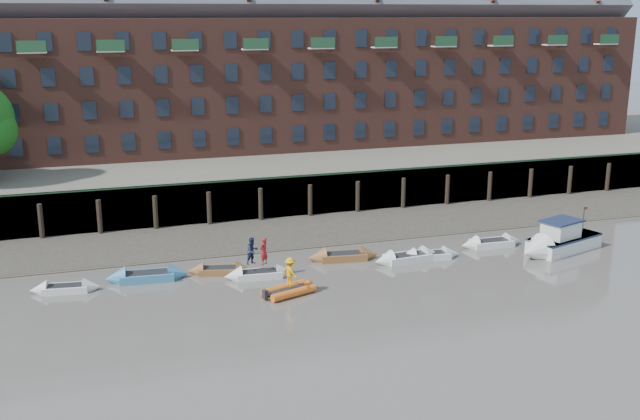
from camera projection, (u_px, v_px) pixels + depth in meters
name	position (u px, v px, depth m)	size (l,w,h in m)	color
ground	(396.00, 326.00, 38.67)	(220.00, 220.00, 0.00)	#5D5751
foreshore	(299.00, 232.00, 55.25)	(110.00, 8.00, 0.50)	#3D382F
mud_band	(313.00, 245.00, 52.11)	(110.00, 1.60, 0.10)	#4C4336
river_wall	(284.00, 197.00, 58.87)	(110.00, 1.23, 3.30)	#2D2A26
bank_terrace	(247.00, 165.00, 71.41)	(110.00, 28.00, 3.20)	#5E594D
apartment_terrace	(241.00, 44.00, 69.44)	(80.60, 15.56, 20.98)	brown
rowboat_0	(66.00, 288.00, 43.34)	(4.09, 1.66, 1.15)	silver
rowboat_1	(147.00, 276.00, 45.20)	(5.06, 1.83, 1.44)	teal
rowboat_2	(220.00, 270.00, 46.38)	(4.14, 1.96, 1.16)	brown
rowboat_3	(259.00, 274.00, 45.63)	(4.36, 1.57, 1.24)	silver
rowboat_4	(343.00, 256.00, 48.92)	(4.80, 1.92, 1.36)	brown
rowboat_5	(408.00, 258.00, 48.64)	(4.81, 1.75, 1.37)	silver
rowboat_6	(429.00, 255.00, 49.17)	(4.24, 1.56, 1.20)	silver
rowboat_7	(492.00, 243.00, 51.74)	(4.58, 1.47, 1.32)	silver
rib_tender	(291.00, 290.00, 43.01)	(3.26, 2.37, 0.55)	#D65E19
motor_launch	(553.00, 243.00, 50.16)	(7.16, 4.23, 2.81)	silver
person_rower_a	(264.00, 251.00, 45.30)	(0.62, 0.41, 1.71)	maroon
person_rower_b	(252.00, 251.00, 45.37)	(0.82, 0.64, 1.69)	#19233F
person_rib_crew	(290.00, 272.00, 42.64)	(1.10, 0.63, 1.70)	orange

